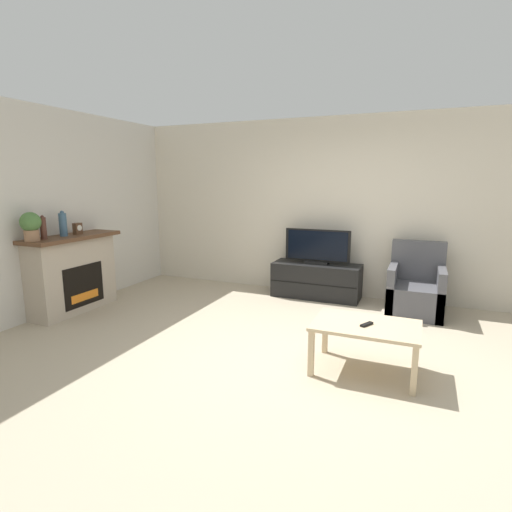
% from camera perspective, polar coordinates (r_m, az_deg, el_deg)
% --- Properties ---
extents(ground_plane, '(24.00, 24.00, 0.00)m').
position_cam_1_polar(ground_plane, '(4.28, 6.56, -13.64)').
color(ground_plane, tan).
extents(wall_back, '(12.00, 0.06, 2.70)m').
position_cam_1_polar(wall_back, '(6.22, 13.04, 6.68)').
color(wall_back, beige).
rests_on(wall_back, ground).
extents(wall_left, '(0.06, 12.00, 2.70)m').
position_cam_1_polar(wall_left, '(5.91, -27.74, 5.53)').
color(wall_left, beige).
rests_on(wall_left, ground).
extents(fireplace, '(0.50, 1.31, 1.05)m').
position_cam_1_polar(fireplace, '(5.94, -24.74, -2.20)').
color(fireplace, '#B7A893').
rests_on(fireplace, ground).
extents(mantel_vase_left, '(0.08, 0.08, 0.30)m').
position_cam_1_polar(mantel_vase_left, '(5.57, -28.12, 3.57)').
color(mantel_vase_left, '#512D23').
rests_on(mantel_vase_left, fireplace).
extents(mantel_vase_centre_left, '(0.10, 0.10, 0.33)m').
position_cam_1_polar(mantel_vase_centre_left, '(5.76, -25.86, 4.12)').
color(mantel_vase_centre_left, '#385670').
rests_on(mantel_vase_centre_left, fireplace).
extents(mantel_clock, '(0.08, 0.11, 0.15)m').
position_cam_1_polar(mantel_clock, '(5.92, -24.13, 3.60)').
color(mantel_clock, brown).
rests_on(mantel_clock, fireplace).
extents(potted_plant, '(0.24, 0.24, 0.35)m').
position_cam_1_polar(potted_plant, '(5.46, -29.50, 3.87)').
color(potted_plant, '#936B4C').
rests_on(potted_plant, fireplace).
extents(tv_stand, '(1.32, 0.50, 0.52)m').
position_cam_1_polar(tv_stand, '(6.16, 8.62, -3.47)').
color(tv_stand, black).
rests_on(tv_stand, ground).
extents(tv, '(0.99, 0.18, 0.52)m').
position_cam_1_polar(tv, '(6.06, 8.74, 1.15)').
color(tv, black).
rests_on(tv, tv_stand).
extents(armchair, '(0.70, 0.76, 0.95)m').
position_cam_1_polar(armchair, '(5.79, 21.84, -4.64)').
color(armchair, '#4C4C51').
rests_on(armchair, ground).
extents(coffee_table, '(0.95, 0.63, 0.47)m').
position_cam_1_polar(coffee_table, '(3.86, 15.41, -10.18)').
color(coffee_table, '#CCB289').
rests_on(coffee_table, ground).
extents(remote, '(0.11, 0.15, 0.02)m').
position_cam_1_polar(remote, '(3.81, 15.53, -9.39)').
color(remote, black).
rests_on(remote, coffee_table).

